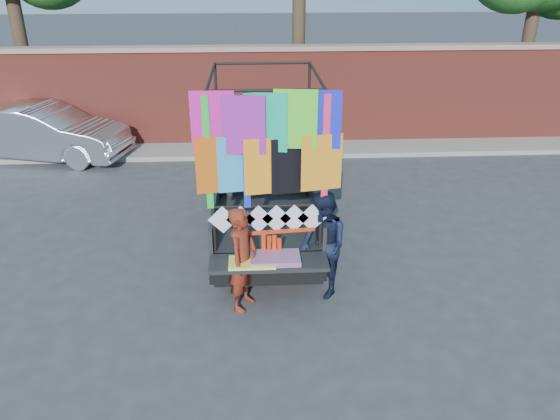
{
  "coord_description": "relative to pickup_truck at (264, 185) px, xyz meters",
  "views": [
    {
      "loc": [
        -0.35,
        -7.35,
        4.68
      ],
      "look_at": [
        0.04,
        -0.06,
        1.27
      ],
      "focal_mm": 35.0,
      "sensor_mm": 36.0,
      "label": 1
    }
  ],
  "objects": [
    {
      "name": "curb",
      "position": [
        0.15,
        4.22,
        -0.73
      ],
      "size": [
        30.0,
        1.2,
        0.12
      ],
      "primitive_type": "cube",
      "color": "gray",
      "rests_on": "ground"
    },
    {
      "name": "sedan",
      "position": [
        -5.38,
        4.02,
        -0.1
      ],
      "size": [
        4.41,
        2.38,
        1.38
      ],
      "primitive_type": "imported",
      "rotation": [
        0.0,
        0.0,
        1.34
      ],
      "color": "silver",
      "rests_on": "ground"
    },
    {
      "name": "ground",
      "position": [
        0.15,
        -2.08,
        -0.79
      ],
      "size": [
        90.0,
        90.0,
        0.0
      ],
      "primitive_type": "plane",
      "color": "#38383A",
      "rests_on": "ground"
    },
    {
      "name": "woman",
      "position": [
        -0.37,
        -2.71,
        -0.01
      ],
      "size": [
        0.59,
        0.68,
        1.57
      ],
      "primitive_type": "imported",
      "rotation": [
        0.0,
        0.0,
        1.13
      ],
      "color": "maroon",
      "rests_on": "ground"
    },
    {
      "name": "streamer_bundle",
      "position": [
        0.12,
        -2.58,
        0.17
      ],
      "size": [
        0.91,
        0.13,
        0.63
      ],
      "color": "red",
      "rests_on": "ground"
    },
    {
      "name": "pickup_truck",
      "position": [
        0.0,
        0.0,
        0.0
      ],
      "size": [
        1.98,
        4.97,
        3.13
      ],
      "color": "black",
      "rests_on": "ground"
    },
    {
      "name": "brick_wall",
      "position": [
        0.15,
        4.92,
        0.53
      ],
      "size": [
        30.0,
        0.45,
        2.61
      ],
      "color": "#99382C",
      "rests_on": "ground"
    },
    {
      "name": "man",
      "position": [
        0.81,
        -2.42,
        0.03
      ],
      "size": [
        0.87,
        0.97,
        1.64
      ],
      "primitive_type": "imported",
      "rotation": [
        0.0,
        0.0,
        -1.21
      ],
      "color": "black",
      "rests_on": "ground"
    }
  ]
}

